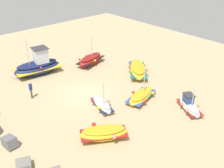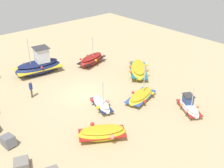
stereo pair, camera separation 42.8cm
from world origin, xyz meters
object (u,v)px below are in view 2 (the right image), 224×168
fishing_boat_1 (189,106)px  fishing_boat_3 (92,60)px  fishing_boat_6 (139,70)px  fishing_boat_0 (102,133)px  fishing_boat_2 (39,65)px  fishing_boat_4 (101,104)px  person_walking (31,88)px  fishing_boat_5 (141,96)px

fishing_boat_1 → fishing_boat_3: (14.04, 0.10, 0.10)m
fishing_boat_3 → fishing_boat_6: (-5.81, -2.19, -0.01)m
fishing_boat_0 → fishing_boat_6: (6.16, -10.35, 0.07)m
fishing_boat_3 → fishing_boat_6: size_ratio=0.92×
fishing_boat_2 → fishing_boat_4: 10.51m
fishing_boat_0 → fishing_boat_3: (11.97, -8.16, 0.07)m
fishing_boat_1 → fishing_boat_2: (15.93, 6.15, 0.47)m
fishing_boat_1 → person_walking: 14.80m
fishing_boat_0 → fishing_boat_5: size_ratio=0.98×
fishing_boat_2 → person_walking: fishing_boat_2 is taller
fishing_boat_1 → fishing_boat_5: fishing_boat_5 is taller
fishing_boat_0 → fishing_boat_5: (2.08, -6.44, -0.12)m
fishing_boat_3 → fishing_boat_4: size_ratio=1.32×
fishing_boat_5 → fishing_boat_1: bearing=98.0°
fishing_boat_0 → person_walking: 9.45m
fishing_boat_0 → person_walking: (9.37, 1.11, 0.49)m
fishing_boat_5 → fishing_boat_2: bearing=-85.4°
fishing_boat_4 → fishing_boat_0: bearing=157.2°
fishing_boat_6 → fishing_boat_0: bearing=163.7°
fishing_boat_0 → fishing_boat_6: size_ratio=0.84×
fishing_boat_5 → fishing_boat_6: 5.66m
fishing_boat_0 → person_walking: size_ratio=2.28×
fishing_boat_6 → fishing_boat_2: bearing=89.9°
person_walking → fishing_boat_4: bearing=156.0°
fishing_boat_1 → fishing_boat_6: 8.50m
fishing_boat_0 → fishing_boat_1: size_ratio=1.17×
fishing_boat_4 → fishing_boat_6: bearing=-54.5°
fishing_boat_0 → fishing_boat_4: (3.38, -2.67, -0.09)m
fishing_boat_2 → fishing_boat_0: bearing=-91.2°
person_walking → fishing_boat_0: bearing=130.5°
fishing_boat_1 → fishing_boat_2: bearing=50.5°
fishing_boat_0 → fishing_boat_3: fishing_boat_3 is taller
fishing_boat_0 → fishing_boat_1: fishing_boat_1 is taller
fishing_boat_1 → fishing_boat_6: fishing_boat_1 is taller
person_walking → fishing_boat_6: bearing=-161.9°
fishing_boat_4 → fishing_boat_6: fishing_boat_4 is taller
fishing_boat_6 → person_walking: person_walking is taller
fishing_boat_4 → person_walking: size_ratio=1.90×
fishing_boat_0 → fishing_boat_1: 8.51m
fishing_boat_1 → fishing_boat_5: bearing=53.1°
fishing_boat_5 → person_walking: size_ratio=2.34×
fishing_boat_3 → fishing_boat_4: 10.20m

